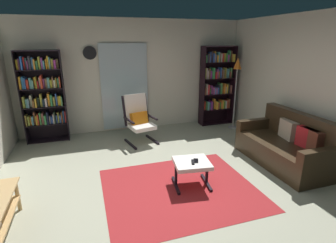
% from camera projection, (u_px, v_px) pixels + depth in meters
% --- Properties ---
extents(ground_plane, '(7.02, 7.02, 0.00)m').
position_uv_depth(ground_plane, '(174.00, 185.00, 3.97)').
color(ground_plane, '#A4A58E').
extents(wall_back, '(5.60, 0.06, 2.60)m').
position_uv_depth(wall_back, '(135.00, 76.00, 6.21)').
color(wall_back, beige).
rests_on(wall_back, ground).
extents(wall_right, '(0.06, 6.00, 2.60)m').
position_uv_depth(wall_right, '(326.00, 91.00, 4.38)').
color(wall_right, beige).
rests_on(wall_right, ground).
extents(glass_door_panel, '(1.10, 0.01, 2.00)m').
position_uv_depth(glass_door_panel, '(125.00, 87.00, 6.15)').
color(glass_door_panel, silver).
extents(area_rug, '(2.20, 1.89, 0.01)m').
position_uv_depth(area_rug, '(180.00, 189.00, 3.87)').
color(area_rug, maroon).
rests_on(area_rug, ground).
extents(bookshelf_near_tv, '(0.85, 0.30, 1.93)m').
position_uv_depth(bookshelf_near_tv, '(42.00, 94.00, 5.45)').
color(bookshelf_near_tv, black).
rests_on(bookshelf_near_tv, ground).
extents(bookshelf_near_sofa, '(0.86, 0.30, 1.99)m').
position_uv_depth(bookshelf_near_sofa, '(216.00, 84.00, 6.62)').
color(bookshelf_near_sofa, black).
rests_on(bookshelf_near_sofa, ground).
extents(leather_sofa, '(0.84, 1.72, 0.90)m').
position_uv_depth(leather_sofa, '(287.00, 146.00, 4.60)').
color(leather_sofa, '#352718').
rests_on(leather_sofa, ground).
extents(lounge_armchair, '(0.69, 0.76, 1.02)m').
position_uv_depth(lounge_armchair, '(139.00, 118.00, 5.55)').
color(lounge_armchair, black).
rests_on(lounge_armchair, ground).
extents(ottoman, '(0.58, 0.55, 0.40)m').
position_uv_depth(ottoman, '(192.00, 165.00, 3.87)').
color(ottoman, white).
rests_on(ottoman, ground).
extents(tv_remote, '(0.09, 0.15, 0.02)m').
position_uv_depth(tv_remote, '(193.00, 162.00, 3.81)').
color(tv_remote, black).
rests_on(tv_remote, ottoman).
extents(cell_phone, '(0.12, 0.16, 0.01)m').
position_uv_depth(cell_phone, '(196.00, 161.00, 3.86)').
color(cell_phone, black).
rests_on(cell_phone, ottoman).
extents(floor_lamp_by_shelf, '(0.22, 0.22, 1.72)m').
position_uv_depth(floor_lamp_by_shelf, '(237.00, 72.00, 6.16)').
color(floor_lamp_by_shelf, '#A5A5AD').
rests_on(floor_lamp_by_shelf, ground).
extents(wall_clock, '(0.29, 0.03, 0.29)m').
position_uv_depth(wall_clock, '(90.00, 53.00, 5.69)').
color(wall_clock, silver).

